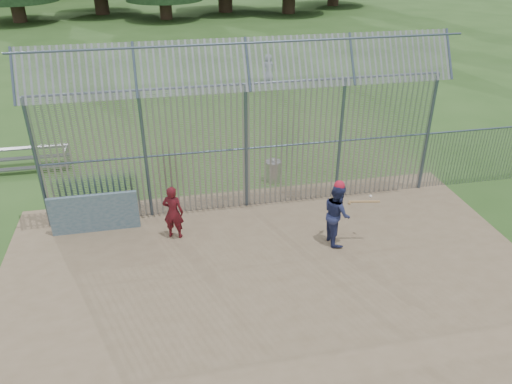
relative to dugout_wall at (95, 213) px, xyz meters
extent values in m
plane|color=#2D511E|center=(4.60, -2.90, -0.62)|extent=(120.00, 120.00, 0.00)
cube|color=#756047|center=(4.60, -3.40, -0.61)|extent=(14.00, 10.00, 0.02)
cube|color=#38566B|center=(0.00, 0.00, 0.00)|extent=(2.50, 0.12, 1.20)
imported|color=navy|center=(6.69, -1.91, 0.30)|extent=(0.70, 0.89, 1.81)
imported|color=maroon|center=(2.24, -0.76, 0.21)|extent=(0.69, 0.57, 1.63)
imported|color=gray|center=(8.39, 14.27, 0.14)|extent=(0.86, 0.69, 1.53)
sphere|color=red|center=(6.69, -1.91, 1.19)|extent=(0.29, 0.29, 0.29)
cylinder|color=#AA7F4C|center=(7.39, -2.06, 0.70)|extent=(0.85, 0.22, 0.07)
sphere|color=#AA7F4C|center=(6.96, -2.06, 0.70)|extent=(0.09, 0.09, 0.09)
sphere|color=white|center=(7.66, -1.85, 0.72)|extent=(0.09, 0.09, 0.09)
cylinder|color=#999BA1|center=(5.83, 2.15, -0.27)|extent=(0.52, 0.52, 0.70)
cylinder|color=#9EA0A5|center=(5.83, 2.15, 0.10)|extent=(0.56, 0.56, 0.05)
sphere|color=#9EA0A5|center=(5.83, 2.15, 0.15)|extent=(0.10, 0.10, 0.10)
cube|color=slate|center=(-2.80, 4.49, -0.42)|extent=(3.00, 0.25, 0.05)
cube|color=slate|center=(-2.80, 4.84, -0.17)|extent=(3.00, 0.25, 0.05)
cube|color=slate|center=(-2.80, 5.19, 0.08)|extent=(3.00, 0.25, 0.05)
cube|color=gray|center=(-1.40, 4.84, -0.27)|extent=(0.06, 0.90, 0.70)
cylinder|color=#47566B|center=(-1.40, 0.60, 1.38)|extent=(0.10, 0.10, 4.00)
cylinder|color=#47566B|center=(1.60, 0.60, 1.38)|extent=(0.10, 0.10, 4.00)
cylinder|color=#47566B|center=(4.60, 0.60, 1.38)|extent=(0.10, 0.10, 4.00)
cylinder|color=#47566B|center=(7.60, 0.60, 1.38)|extent=(0.10, 0.10, 4.00)
cylinder|color=#47566B|center=(10.60, 0.60, 1.38)|extent=(0.10, 0.10, 4.00)
cylinder|color=#47566B|center=(4.60, 0.60, 3.38)|extent=(12.00, 0.07, 0.07)
cylinder|color=#47566B|center=(4.60, 0.60, 1.38)|extent=(12.00, 0.06, 0.06)
cube|color=gray|center=(4.60, 0.60, 1.38)|extent=(12.00, 0.02, 4.00)
cube|color=gray|center=(4.60, 0.23, 4.03)|extent=(12.00, 0.77, 1.31)
cylinder|color=#47566B|center=(10.60, 0.60, 0.38)|extent=(0.08, 0.08, 2.00)
cylinder|color=#332319|center=(-9.40, 37.10, 0.91)|extent=(1.19, 1.19, 3.06)
cylinder|color=#332319|center=(3.60, 36.10, 0.82)|extent=(1.12, 1.12, 2.88)
camera|label=1|loc=(2.13, -13.08, 7.47)|focal=35.00mm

